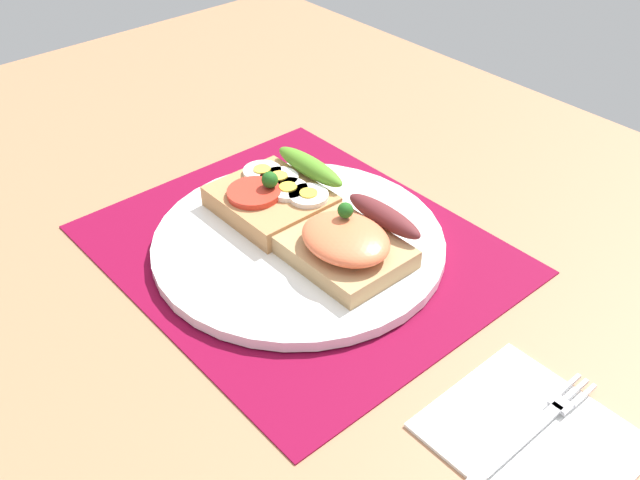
{
  "coord_description": "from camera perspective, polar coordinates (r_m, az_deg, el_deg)",
  "views": [
    {
      "loc": [
        41.19,
        -33.35,
        41.2
      ],
      "look_at": [
        3.0,
        0.0,
        2.84
      ],
      "focal_mm": 40.36,
      "sensor_mm": 36.0,
      "label": 1
    }
  ],
  "objects": [
    {
      "name": "ground_plane",
      "position": [
        0.68,
        -1.66,
        -1.83
      ],
      "size": [
        120.0,
        90.0,
        3.2
      ],
      "primitive_type": "cube",
      "color": "#A26E4C"
    },
    {
      "name": "placemat",
      "position": [
        0.67,
        -1.69,
        -0.67
      ],
      "size": [
        36.06,
        30.67,
        0.3
      ],
      "primitive_type": "cube",
      "color": "maroon",
      "rests_on": "ground_plane"
    },
    {
      "name": "plate",
      "position": [
        0.67,
        -1.7,
        -0.21
      ],
      "size": [
        27.04,
        27.04,
        1.04
      ],
      "primitive_type": "cylinder",
      "color": "white",
      "rests_on": "placemat"
    },
    {
      "name": "sandwich_egg_tomato",
      "position": [
        0.7,
        -3.47,
        3.64
      ],
      "size": [
        10.5,
        10.58,
        4.31
      ],
      "color": "#B67F4E",
      "rests_on": "plate"
    },
    {
      "name": "sandwich_salmon",
      "position": [
        0.63,
        2.39,
        -0.18
      ],
      "size": [
        10.27,
        9.98,
        5.37
      ],
      "color": "tan",
      "rests_on": "plate"
    },
    {
      "name": "napkin",
      "position": [
        0.54,
        16.49,
        -14.6
      ],
      "size": [
        13.09,
        12.03,
        0.6
      ],
      "primitive_type": "cube",
      "color": "white",
      "rests_on": "ground_plane"
    },
    {
      "name": "fork",
      "position": [
        0.54,
        16.59,
        -14.11
      ],
      "size": [
        1.62,
        14.25,
        0.32
      ],
      "color": "#B7B7BC",
      "rests_on": "napkin"
    }
  ]
}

